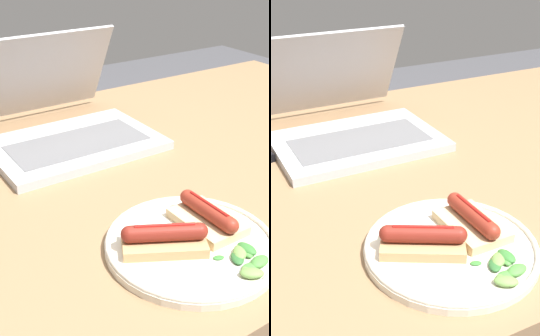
{
  "view_description": "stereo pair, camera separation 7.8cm",
  "coord_description": "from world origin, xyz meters",
  "views": [
    {
      "loc": [
        -0.56,
        -0.69,
        1.13
      ],
      "look_at": [
        -0.18,
        -0.11,
        0.77
      ],
      "focal_mm": 50.0,
      "sensor_mm": 36.0,
      "label": 1
    },
    {
      "loc": [
        -0.49,
        -0.73,
        1.13
      ],
      "look_at": [
        -0.18,
        -0.11,
        0.77
      ],
      "focal_mm": 50.0,
      "sensor_mm": 36.0,
      "label": 2
    }
  ],
  "objects": [
    {
      "name": "desk",
      "position": [
        0.0,
        0.0,
        0.66
      ],
      "size": [
        1.37,
        0.88,
        0.71
      ],
      "color": "#93704C",
      "rests_on": "ground_plane"
    },
    {
      "name": "laptop",
      "position": [
        -0.17,
        0.18,
        0.75
      ],
      "size": [
        0.34,
        0.35,
        0.22
      ],
      "color": "#B7B7BC",
      "rests_on": "desk"
    },
    {
      "name": "plate",
      "position": [
        -0.19,
        -0.28,
        0.72
      ],
      "size": [
        0.25,
        0.25,
        0.02
      ],
      "color": "silver",
      "rests_on": "desk"
    },
    {
      "name": "sausage_toast_left",
      "position": [
        -0.23,
        -0.27,
        0.74
      ],
      "size": [
        0.13,
        0.11,
        0.04
      ],
      "rotation": [
        0.0,
        0.0,
        5.78
      ],
      "color": "tan",
      "rests_on": "plate"
    },
    {
      "name": "sausage_toast_middle",
      "position": [
        -0.14,
        -0.26,
        0.74
      ],
      "size": [
        0.07,
        0.12,
        0.04
      ],
      "rotation": [
        0.0,
        0.0,
        4.72
      ],
      "color": "#D6B784",
      "rests_on": "plate"
    },
    {
      "name": "salad_pile",
      "position": [
        -0.15,
        -0.35,
        0.73
      ],
      "size": [
        0.06,
        0.08,
        0.01
      ],
      "color": "#4C8E3D",
      "rests_on": "plate"
    }
  ]
}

